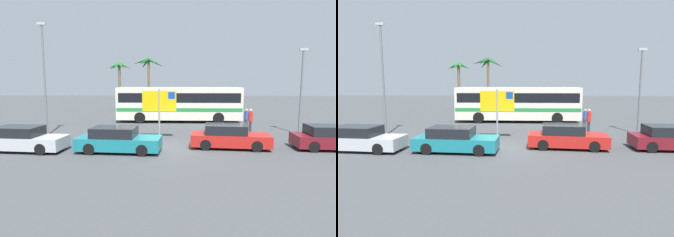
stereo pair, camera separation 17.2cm
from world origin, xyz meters
The scene contains 13 objects.
ground centered at (0.00, 0.00, 0.00)m, with size 120.00×120.00×0.00m, color #424447.
bus_front_coach centered at (0.49, 10.74, 1.78)m, with size 11.23×2.60×3.17m.
ferry_sign centered at (-0.75, 2.70, 2.33)m, with size 2.20×0.19×3.20m.
car_teal centered at (-2.74, -0.82, 0.64)m, with size 4.47×2.00×1.32m.
car_red centered at (3.25, 0.29, 0.64)m, with size 4.47×2.12×1.32m.
car_maroon centered at (8.74, 0.15, 0.63)m, with size 4.03×1.95×1.32m.
car_silver centered at (-7.90, -0.80, 0.64)m, with size 4.58×2.00×1.32m.
pedestrian_by_bus centered at (5.61, 4.97, 1.05)m, with size 0.32×0.32×1.77m.
pedestrian_crossing_lot centered at (5.74, 6.70, 0.93)m, with size 0.32×0.32×1.60m.
lamp_post_left_side centered at (-8.66, 3.69, 4.12)m, with size 0.56×0.20×7.58m.
lamp_post_right_side centered at (9.00, 4.78, 3.30)m, with size 0.56×0.20×5.96m.
palm_tree_seaside centered at (-3.45, 21.74, 5.56)m, with size 4.21×3.97×6.78m.
palm_tree_inland centered at (-6.72, 18.83, 4.94)m, with size 2.78×2.81×6.05m.
Camera 2 is at (0.61, -15.35, 3.68)m, focal length 30.26 mm.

